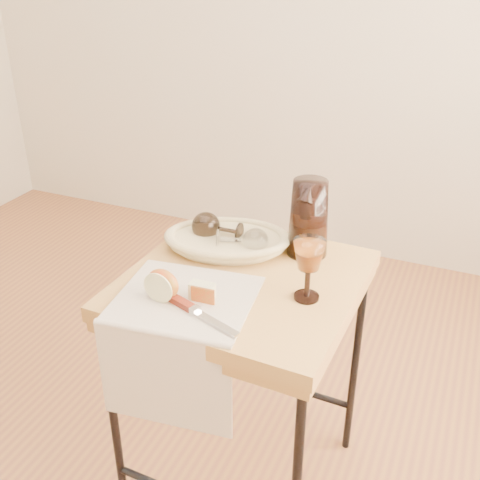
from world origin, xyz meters
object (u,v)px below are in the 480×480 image
at_px(pitcher, 309,218).
at_px(wine_goblet, 308,270).
at_px(bread_basket, 227,242).
at_px(tea_towel, 185,299).
at_px(apple_half, 163,284).
at_px(side_table, 243,387).
at_px(table_knife, 198,311).
at_px(goblet_lying_a, 220,229).
at_px(goblet_lying_b, 239,240).

distance_m(pitcher, wine_goblet, 0.24).
height_order(bread_basket, pitcher, pitcher).
xyz_separation_m(tea_towel, apple_half, (-0.05, -0.02, 0.04)).
height_order(side_table, pitcher, pitcher).
relative_size(apple_half, table_knife, 0.37).
bearing_deg(table_knife, side_table, 101.71).
distance_m(goblet_lying_a, pitcher, 0.26).
height_order(bread_basket, wine_goblet, wine_goblet).
height_order(goblet_lying_a, pitcher, pitcher).
distance_m(bread_basket, table_knife, 0.34).
distance_m(goblet_lying_b, apple_half, 0.29).
height_order(bread_basket, goblet_lying_b, goblet_lying_b).
height_order(side_table, tea_towel, tea_towel).
bearing_deg(goblet_lying_a, pitcher, -167.70).
distance_m(tea_towel, goblet_lying_b, 0.27).
bearing_deg(table_knife, apple_half, -177.26).
bearing_deg(tea_towel, bread_basket, 85.59).
height_order(goblet_lying_a, wine_goblet, wine_goblet).
distance_m(apple_half, table_knife, 0.12).
bearing_deg(table_knife, bread_basket, 121.90).
bearing_deg(wine_goblet, apple_half, -155.73).
relative_size(side_table, table_knife, 3.27).
distance_m(side_table, goblet_lying_a, 0.47).
relative_size(bread_basket, wine_goblet, 1.95).
xyz_separation_m(goblet_lying_b, pitcher, (0.17, 0.09, 0.06)).
relative_size(tea_towel, bread_basket, 1.05).
xyz_separation_m(tea_towel, table_knife, (0.06, -0.05, 0.01)).
distance_m(goblet_lying_b, wine_goblet, 0.28).
bearing_deg(apple_half, table_knife, -13.24).
relative_size(goblet_lying_a, table_knife, 0.59).
bearing_deg(apple_half, tea_towel, 24.91).
bearing_deg(wine_goblet, goblet_lying_b, 150.71).
bearing_deg(apple_half, pitcher, 58.94).
relative_size(goblet_lying_a, goblet_lying_b, 1.15).
distance_m(bread_basket, apple_half, 0.30).
height_order(apple_half, table_knife, apple_half).
relative_size(side_table, tea_towel, 2.26).
xyz_separation_m(bread_basket, table_knife, (0.07, -0.33, -0.01)).
bearing_deg(side_table, table_knife, -97.62).
height_order(pitcher, table_knife, pitcher).
distance_m(tea_towel, pitcher, 0.42).
bearing_deg(goblet_lying_a, bread_basket, 152.73).
xyz_separation_m(goblet_lying_b, wine_goblet, (0.24, -0.13, 0.03)).
xyz_separation_m(bread_basket, apple_half, (-0.04, -0.30, 0.02)).
relative_size(side_table, goblet_lying_a, 5.56).
relative_size(tea_towel, pitcher, 1.29).
bearing_deg(wine_goblet, pitcher, 107.32).
bearing_deg(wine_goblet, side_table, 170.69).
bearing_deg(pitcher, goblet_lying_a, -159.10).
bearing_deg(goblet_lying_b, side_table, -80.36).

